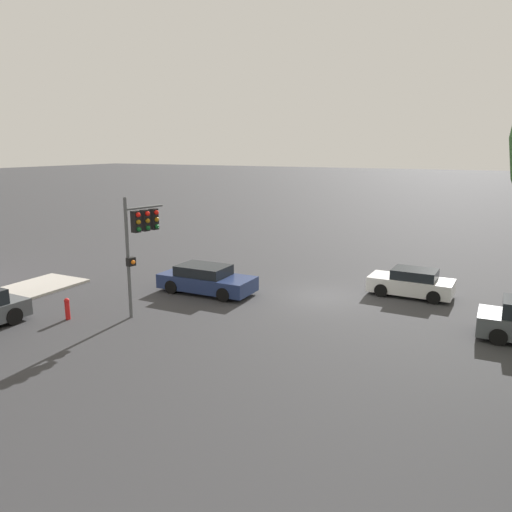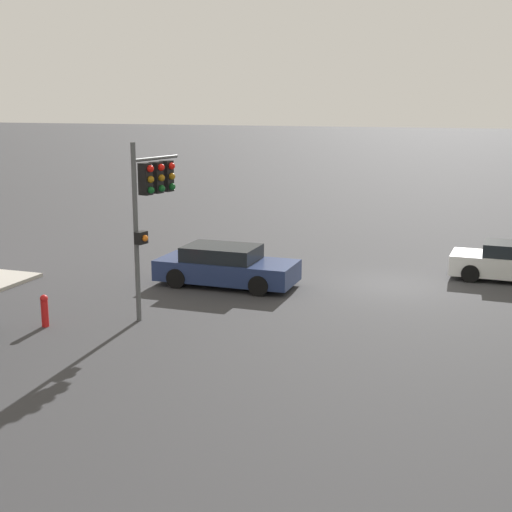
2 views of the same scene
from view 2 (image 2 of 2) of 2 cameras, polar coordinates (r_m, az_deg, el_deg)
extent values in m
plane|color=#333335|center=(24.90, 10.88, -2.30)|extent=(300.00, 300.00, 0.00)
cylinder|color=#515456|center=(20.26, -9.58, 1.77)|extent=(0.14, 0.14, 5.08)
cylinder|color=#515456|center=(20.73, -8.02, 7.75)|extent=(0.49, 1.91, 0.10)
cube|color=black|center=(20.41, -8.84, 6.10)|extent=(0.35, 0.35, 0.90)
sphere|color=red|center=(20.26, -8.45, 6.92)|extent=(0.20, 0.20, 0.20)
sphere|color=#99660F|center=(20.29, -8.42, 6.08)|extent=(0.20, 0.20, 0.20)
sphere|color=#0F511E|center=(20.32, -8.40, 5.24)|extent=(0.20, 0.20, 0.20)
cube|color=black|center=(20.78, -7.98, 6.24)|extent=(0.35, 0.35, 0.90)
sphere|color=red|center=(20.63, -7.59, 7.04)|extent=(0.20, 0.20, 0.20)
sphere|color=#99660F|center=(20.66, -7.57, 6.22)|extent=(0.20, 0.20, 0.20)
sphere|color=#0F511E|center=(20.69, -7.55, 5.39)|extent=(0.20, 0.20, 0.20)
cube|color=black|center=(21.15, -7.15, 6.37)|extent=(0.35, 0.35, 0.90)
sphere|color=red|center=(21.01, -6.76, 7.16)|extent=(0.20, 0.20, 0.20)
sphere|color=#99660F|center=(21.04, -6.74, 6.34)|extent=(0.20, 0.20, 0.20)
sphere|color=#0F511E|center=(21.07, -6.72, 5.53)|extent=(0.20, 0.20, 0.20)
cube|color=black|center=(20.16, -9.18, 1.45)|extent=(0.29, 0.39, 0.35)
sphere|color=orange|center=(20.08, -8.87, 1.42)|extent=(0.18, 0.18, 0.18)
cube|color=silver|center=(26.55, 19.54, -0.72)|extent=(3.94, 1.82, 0.71)
cylinder|color=black|center=(25.86, 16.78, -1.35)|extent=(0.63, 0.24, 0.63)
cylinder|color=black|center=(27.43, 17.06, -0.60)|extent=(0.63, 0.24, 0.63)
cube|color=navy|center=(24.33, -2.34, -1.13)|extent=(4.75, 1.97, 0.70)
cube|color=black|center=(24.27, -2.77, 0.27)|extent=(2.47, 1.72, 0.49)
cylinder|color=black|center=(24.74, 1.62, -1.37)|extent=(0.67, 0.22, 0.67)
cylinder|color=black|center=(23.04, 0.22, -2.39)|extent=(0.67, 0.22, 0.67)
cylinder|color=black|center=(25.76, -4.62, -0.85)|extent=(0.67, 0.22, 0.67)
cylinder|color=black|center=(24.14, -6.39, -1.78)|extent=(0.67, 0.22, 0.67)
cylinder|color=red|center=(20.79, -16.54, -4.44)|extent=(0.20, 0.20, 0.75)
sphere|color=red|center=(20.67, -16.61, -3.29)|extent=(0.22, 0.22, 0.22)
camera|label=1|loc=(4.52, 87.05, 11.84)|focal=35.00mm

